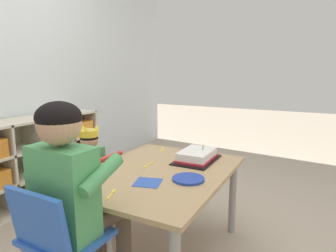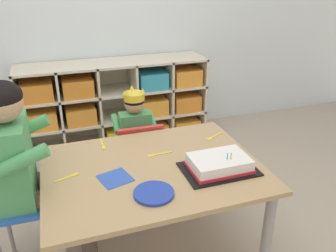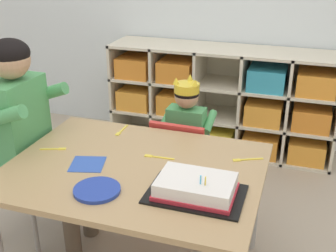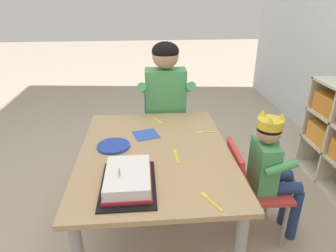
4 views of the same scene
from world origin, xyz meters
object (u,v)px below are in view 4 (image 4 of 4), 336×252
(birthday_cake_on_tray, at_px, (128,179))
(fork_scattered_mid_table, at_px, (158,120))
(adult_helper_seated, at_px, (166,99))
(fork_at_table_front_edge, at_px, (176,156))
(fork_near_child_seat, at_px, (210,200))
(classroom_chair_blue, at_px, (250,185))
(paper_plate_stack, at_px, (114,146))
(classroom_chair_adult_side, at_px, (165,120))
(fork_by_napkin, at_px, (205,132))
(child_with_crown, at_px, (271,163))
(activity_table, at_px, (155,162))

(birthday_cake_on_tray, height_order, fork_scattered_mid_table, birthday_cake_on_tray)
(adult_helper_seated, relative_size, fork_at_table_front_edge, 7.65)
(fork_near_child_seat, bearing_deg, classroom_chair_blue, 113.97)
(paper_plate_stack, height_order, fork_at_table_front_edge, paper_plate_stack)
(classroom_chair_adult_side, relative_size, fork_at_table_front_edge, 5.18)
(fork_scattered_mid_table, relative_size, fork_by_napkin, 0.88)
(classroom_chair_adult_side, bearing_deg, fork_at_table_front_edge, -88.72)
(fork_scattered_mid_table, bearing_deg, birthday_cake_on_tray, 145.97)
(adult_helper_seated, distance_m, birthday_cake_on_tray, 0.94)
(child_with_crown, xyz_separation_m, fork_near_child_seat, (0.39, -0.45, 0.08))
(classroom_chair_blue, relative_size, birthday_cake_on_tray, 1.62)
(adult_helper_seated, xyz_separation_m, fork_at_table_front_edge, (0.66, 0.00, -0.09))
(child_with_crown, height_order, adult_helper_seated, adult_helper_seated)
(classroom_chair_adult_side, height_order, fork_scattered_mid_table, classroom_chair_adult_side)
(activity_table, distance_m, birthday_cake_on_tray, 0.36)
(fork_at_table_front_edge, distance_m, fork_near_child_seat, 0.40)
(child_with_crown, bearing_deg, birthday_cake_on_tray, 109.04)
(paper_plate_stack, xyz_separation_m, fork_by_napkin, (-0.14, 0.56, -0.01))
(fork_by_napkin, bearing_deg, fork_scattered_mid_table, 144.13)
(adult_helper_seated, height_order, paper_plate_stack, adult_helper_seated)
(adult_helper_seated, xyz_separation_m, paper_plate_stack, (0.53, -0.34, -0.08))
(classroom_chair_blue, xyz_separation_m, fork_by_napkin, (-0.26, -0.23, 0.22))
(classroom_chair_blue, bearing_deg, classroom_chair_adult_side, 31.39)
(classroom_chair_blue, height_order, fork_by_napkin, classroom_chair_blue)
(classroom_chair_blue, relative_size, fork_near_child_seat, 4.56)
(activity_table, distance_m, fork_at_table_front_edge, 0.15)
(classroom_chair_blue, bearing_deg, child_with_crown, -89.86)
(activity_table, relative_size, fork_scattered_mid_table, 9.25)
(fork_by_napkin, relative_size, fork_at_table_front_edge, 0.96)
(classroom_chair_blue, xyz_separation_m, paper_plate_stack, (-0.12, -0.79, 0.23))
(adult_helper_seated, xyz_separation_m, birthday_cake_on_tray, (0.91, -0.25, -0.06))
(birthday_cake_on_tray, xyz_separation_m, paper_plate_stack, (-0.37, -0.10, -0.02))
(fork_scattered_mid_table, bearing_deg, fork_by_napkin, -147.00)
(birthday_cake_on_tray, distance_m, paper_plate_stack, 0.39)
(fork_scattered_mid_table, bearing_deg, adult_helper_seated, -43.23)
(birthday_cake_on_tray, height_order, fork_by_napkin, birthday_cake_on_tray)
(fork_by_napkin, distance_m, fork_near_child_seat, 0.67)
(birthday_cake_on_tray, distance_m, fork_at_table_front_edge, 0.35)
(fork_scattered_mid_table, xyz_separation_m, fork_near_child_seat, (0.87, 0.18, -0.00))
(activity_table, xyz_separation_m, adult_helper_seated, (-0.60, 0.11, 0.16))
(classroom_chair_adult_side, relative_size, fork_scattered_mid_table, 6.10)
(adult_helper_seated, distance_m, fork_at_table_front_edge, 0.67)
(classroom_chair_adult_side, height_order, fork_by_napkin, classroom_chair_adult_side)
(classroom_chair_blue, relative_size, fork_scattered_mid_table, 5.07)
(classroom_chair_adult_side, bearing_deg, fork_scattered_mid_table, -103.26)
(activity_table, xyz_separation_m, fork_by_napkin, (-0.21, 0.33, 0.08))
(activity_table, bearing_deg, fork_near_child_seat, 25.18)
(paper_plate_stack, bearing_deg, classroom_chair_blue, 81.35)
(child_with_crown, bearing_deg, classroom_chair_adult_side, 36.92)
(child_with_crown, height_order, classroom_chair_adult_side, child_with_crown)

